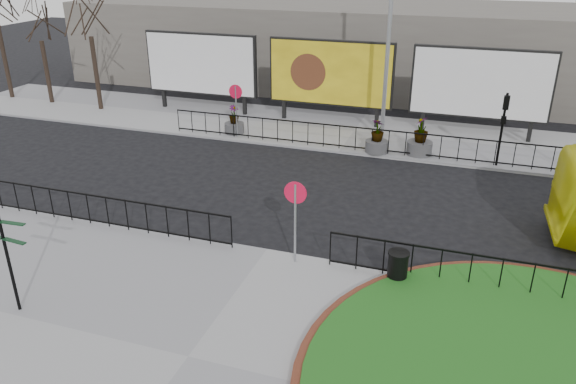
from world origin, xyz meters
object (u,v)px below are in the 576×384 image
at_px(fingerpost_sign, 6,248).
at_px(planter_c, 420,141).
at_px(planter_a, 234,124).
at_px(lamp_post, 389,36).
at_px(billboard_mid, 330,74).
at_px(litter_bin, 398,268).
at_px(planter_b, 377,140).

height_order(fingerpost_sign, planter_c, fingerpost_sign).
bearing_deg(planter_a, fingerpost_sign, -87.83).
bearing_deg(fingerpost_sign, lamp_post, 73.11).
bearing_deg(planter_a, planter_c, -1.34).
distance_m(lamp_post, fingerpost_sign, 17.23).
bearing_deg(billboard_mid, fingerpost_sign, -100.56).
bearing_deg(lamp_post, planter_c, -34.98).
relative_size(billboard_mid, planter_c, 3.72).
relative_size(billboard_mid, lamp_post, 0.67).
bearing_deg(fingerpost_sign, billboard_mid, 84.38).
bearing_deg(litter_bin, lamp_post, 101.77).
height_order(planter_a, planter_b, planter_b).
distance_m(fingerpost_sign, planter_b, 15.57).
bearing_deg(planter_c, lamp_post, 145.02).
height_order(billboard_mid, planter_a, billboard_mid).
bearing_deg(planter_c, planter_b, -170.08).
bearing_deg(billboard_mid, litter_bin, -68.22).
xyz_separation_m(lamp_post, planter_c, (1.84, -1.29, -4.10)).
relative_size(lamp_post, planter_b, 6.25).
bearing_deg(planter_b, billboard_mid, 130.60).
bearing_deg(litter_bin, planter_b, 103.29).
height_order(billboard_mid, planter_c, billboard_mid).
xyz_separation_m(litter_bin, planter_c, (-0.58, 10.31, 0.13)).
height_order(litter_bin, planter_b, planter_b).
bearing_deg(billboard_mid, planter_a, -141.65).
xyz_separation_m(lamp_post, planter_a, (-6.87, -1.08, -4.25)).
bearing_deg(litter_bin, planter_a, 131.44).
height_order(billboard_mid, litter_bin, billboard_mid).
height_order(lamp_post, planter_a, lamp_post).
bearing_deg(planter_b, planter_c, 9.92).
height_order(lamp_post, planter_b, lamp_post).
distance_m(billboard_mid, planter_a, 5.32).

